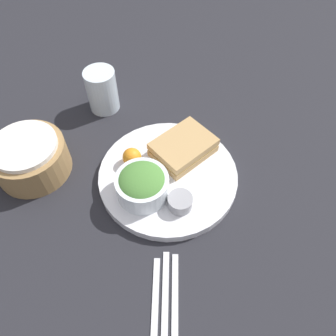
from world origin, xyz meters
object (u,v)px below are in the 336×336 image
object	(u,v)px
plate	(168,176)
drink_glass	(102,90)
fork	(175,301)
spoon	(155,300)
sandwich	(183,147)
bread_basket	(30,157)
dressing_cup	(180,202)
knife	(165,301)
salad_bowl	(142,184)

from	to	relation	value
plate	drink_glass	xyz separation A→B (m)	(0.15, 0.26, 0.05)
plate	fork	size ratio (longest dim) A/B	1.78
fork	spoon	world-z (taller)	same
sandwich	spoon	distance (m)	0.34
fork	spoon	xyz separation A→B (m)	(-0.01, 0.03, 0.00)
drink_glass	bread_basket	xyz separation A→B (m)	(-0.25, 0.04, -0.01)
sandwich	dressing_cup	world-z (taller)	sandwich
dressing_cup	plate	bearing A→B (deg)	40.51
drink_glass	knife	size ratio (longest dim) A/B	0.61
salad_bowl	bread_basket	distance (m)	0.27
plate	sandwich	bearing A→B (deg)	-7.13
salad_bowl	drink_glass	world-z (taller)	drink_glass
plate	knife	bearing A→B (deg)	-157.39
drink_glass	spoon	size ratio (longest dim) A/B	0.72
drink_glass	spoon	xyz separation A→B (m)	(-0.41, -0.35, -0.05)
bread_basket	spoon	distance (m)	0.42
dressing_cup	bread_basket	bearing A→B (deg)	95.33
dressing_cup	drink_glass	distance (m)	0.38
dressing_cup	salad_bowl	bearing A→B (deg)	91.84
plate	sandwich	xyz separation A→B (m)	(0.07, -0.01, 0.03)
salad_bowl	knife	distance (m)	0.23
sandwich	fork	distance (m)	0.34
fork	salad_bowl	bearing A→B (deg)	-162.05
plate	salad_bowl	size ratio (longest dim) A/B	2.78
dressing_cup	fork	distance (m)	0.19
fork	knife	world-z (taller)	same
plate	dressing_cup	size ratio (longest dim) A/B	6.03
dressing_cup	spoon	world-z (taller)	dressing_cup
salad_bowl	dressing_cup	bearing A→B (deg)	-88.16
knife	drink_glass	bearing A→B (deg)	-160.82
drink_glass	fork	xyz separation A→B (m)	(-0.40, -0.38, -0.05)
salad_bowl	spoon	distance (m)	0.23
plate	bread_basket	distance (m)	0.32
plate	fork	xyz separation A→B (m)	(-0.25, -0.12, -0.01)
salad_bowl	dressing_cup	world-z (taller)	salad_bowl
bread_basket	fork	size ratio (longest dim) A/B	0.96
salad_bowl	dressing_cup	xyz separation A→B (m)	(0.00, -0.09, -0.02)
sandwich	knife	xyz separation A→B (m)	(-0.32, -0.10, -0.04)
salad_bowl	fork	distance (m)	0.24
sandwich	knife	world-z (taller)	sandwich
sandwich	knife	bearing A→B (deg)	-163.33
dressing_cup	bread_basket	distance (m)	0.36
plate	bread_basket	world-z (taller)	bread_basket
drink_glass	knife	xyz separation A→B (m)	(-0.40, -0.36, -0.05)
bread_basket	fork	xyz separation A→B (m)	(-0.15, -0.42, -0.04)
bread_basket	salad_bowl	bearing A→B (deg)	-83.57
plate	sandwich	size ratio (longest dim) A/B	1.90
dressing_cup	knife	size ratio (longest dim) A/B	0.28
sandwich	salad_bowl	size ratio (longest dim) A/B	1.46
bread_basket	knife	distance (m)	0.43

